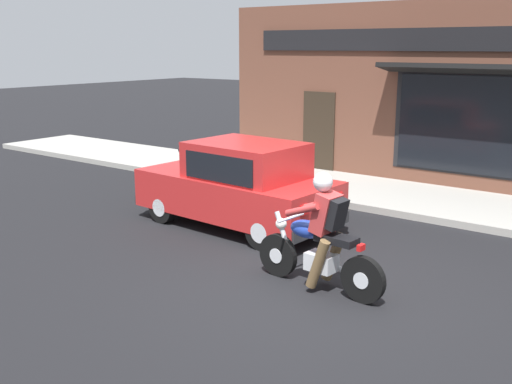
{
  "coord_description": "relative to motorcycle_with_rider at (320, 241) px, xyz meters",
  "views": [
    {
      "loc": [
        -6.63,
        -3.94,
        3.21
      ],
      "look_at": [
        0.8,
        1.55,
        0.95
      ],
      "focal_mm": 42.0,
      "sensor_mm": 36.0,
      "label": 1
    }
  ],
  "objects": [
    {
      "name": "fire_hydrant",
      "position": [
        5.37,
        5.57,
        -0.11
      ],
      "size": [
        0.36,
        0.24,
        0.88
      ],
      "color": "red",
      "rests_on": "sidewalk_curb"
    },
    {
      "name": "sidewalk_curb",
      "position": [
        5.18,
        3.12,
        -0.61
      ],
      "size": [
        2.6,
        22.0,
        0.14
      ],
      "primitive_type": "cube",
      "color": "#9E9B93",
      "rests_on": "ground"
    },
    {
      "name": "car_hatchback",
      "position": [
        1.62,
        2.65,
        0.09
      ],
      "size": [
        1.86,
        3.87,
        1.57
      ],
      "color": "black",
      "rests_on": "ground"
    },
    {
      "name": "motorcycle_with_rider",
      "position": [
        0.0,
        0.0,
        0.0
      ],
      "size": [
        0.6,
        2.02,
        1.62
      ],
      "color": "black",
      "rests_on": "ground"
    },
    {
      "name": "ground_plane",
      "position": [
        0.01,
        0.12,
        -0.68
      ],
      "size": [
        80.0,
        80.0,
        0.0
      ],
      "primitive_type": "plane",
      "color": "black"
    },
    {
      "name": "storefront_building",
      "position": [
        6.71,
        0.68,
        1.43
      ],
      "size": [
        1.25,
        11.38,
        4.2
      ],
      "color": "brown",
      "rests_on": "ground"
    }
  ]
}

